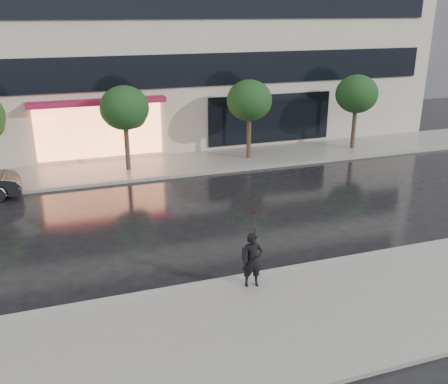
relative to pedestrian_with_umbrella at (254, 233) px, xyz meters
name	(u,v)px	position (x,y,z in m)	size (l,w,h in m)	color
ground	(277,257)	(1.40, 1.51, -1.66)	(120.00, 120.00, 0.00)	black
sidewalk_near	(332,312)	(1.40, -1.74, -1.60)	(60.00, 4.50, 0.12)	slate
sidewalk_far	(189,163)	(1.40, 11.76, -1.60)	(60.00, 3.50, 0.12)	slate
curb_near	(292,270)	(1.40, 0.51, -1.59)	(60.00, 0.25, 0.14)	gray
curb_far	(199,173)	(1.40, 10.01, -1.59)	(60.00, 0.25, 0.14)	gray
tree_mid_west	(126,109)	(-1.54, 11.54, 1.26)	(2.20, 2.20, 3.99)	#33261C
tree_mid_east	(250,102)	(4.46, 11.54, 1.26)	(2.20, 2.20, 3.99)	#33261C
tree_far_east	(357,95)	(10.46, 11.54, 1.26)	(2.20, 2.20, 3.99)	#33261C
pedestrian_with_umbrella	(254,233)	(0.00, 0.00, 0.00)	(1.13, 1.15, 2.27)	black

